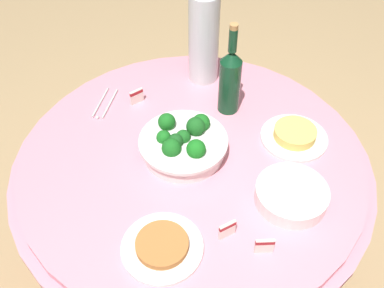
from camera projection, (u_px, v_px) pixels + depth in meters
name	position (u px, v px, depth m)	size (l,w,h in m)	color
ground_plane	(192.00, 269.00, 1.95)	(6.00, 6.00, 0.00)	tan
buffet_table	(192.00, 220.00, 1.68)	(1.16, 1.16, 0.74)	maroon
broccoli_bowl	(184.00, 144.00, 1.39)	(0.28, 0.28, 0.11)	white
plate_stack	(291.00, 195.00, 1.27)	(0.21, 0.21, 0.05)	white
wine_bottle	(230.00, 79.00, 1.48)	(0.07, 0.07, 0.34)	#103F23
decorative_fruit_vase	(204.00, 44.00, 1.59)	(0.11, 0.11, 0.34)	silver
serving_tongs	(104.00, 104.00, 1.58)	(0.13, 0.15, 0.01)	silver
food_plate_peanuts	(162.00, 246.00, 1.17)	(0.22, 0.22, 0.03)	white
food_plate_noodles	(294.00, 135.00, 1.45)	(0.22, 0.22, 0.04)	white
label_placard_front	(227.00, 229.00, 1.18)	(0.05, 0.01, 0.05)	white
label_placard_mid	(265.00, 245.00, 1.15)	(0.05, 0.03, 0.05)	white
label_placard_rear	(137.00, 96.00, 1.57)	(0.05, 0.02, 0.05)	white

